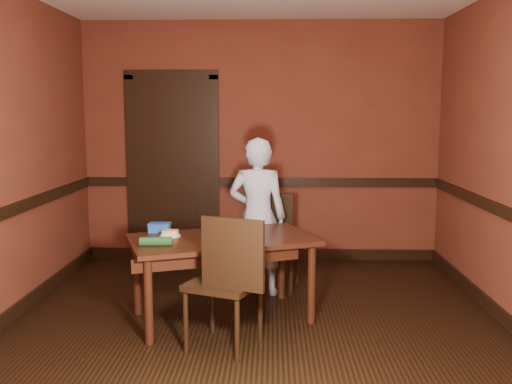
# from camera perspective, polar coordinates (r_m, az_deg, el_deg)

# --- Properties ---
(floor) EXTENTS (4.00, 4.50, 0.01)m
(floor) POSITION_cam_1_polar(r_m,az_deg,el_deg) (4.53, -0.13, -13.90)
(floor) COLOR black
(floor) RESTS_ON ground
(wall_back) EXTENTS (4.00, 0.02, 2.70)m
(wall_back) POSITION_cam_1_polar(r_m,az_deg,el_deg) (6.46, 0.48, 4.98)
(wall_back) COLOR brown
(wall_back) RESTS_ON ground
(wall_front) EXTENTS (4.00, 0.02, 2.70)m
(wall_front) POSITION_cam_1_polar(r_m,az_deg,el_deg) (1.99, -2.15, -1.85)
(wall_front) COLOR brown
(wall_front) RESTS_ON ground
(dado_back) EXTENTS (4.00, 0.03, 0.10)m
(dado_back) POSITION_cam_1_polar(r_m,az_deg,el_deg) (6.49, 0.48, 1.00)
(dado_back) COLOR black
(dado_back) RESTS_ON ground
(baseboard_back) EXTENTS (4.00, 0.03, 0.12)m
(baseboard_back) POSITION_cam_1_polar(r_m,az_deg,el_deg) (6.64, 0.47, -6.21)
(baseboard_back) COLOR black
(baseboard_back) RESTS_ON ground
(baseboard_left) EXTENTS (0.03, 4.50, 0.12)m
(baseboard_left) POSITION_cam_1_polar(r_m,az_deg,el_deg) (4.98, -24.15, -11.83)
(baseboard_left) COLOR black
(baseboard_left) RESTS_ON ground
(door) EXTENTS (1.05, 0.07, 2.20)m
(door) POSITION_cam_1_polar(r_m,az_deg,el_deg) (6.55, -8.32, 2.67)
(door) COLOR black
(door) RESTS_ON ground
(dining_table) EXTENTS (1.65, 1.28, 0.68)m
(dining_table) POSITION_cam_1_polar(r_m,az_deg,el_deg) (4.72, -3.39, -8.61)
(dining_table) COLOR black
(dining_table) RESTS_ON floor
(chair_far) EXTENTS (0.50, 0.50, 0.90)m
(chair_far) POSITION_cam_1_polar(r_m,az_deg,el_deg) (5.50, 2.04, -5.05)
(chair_far) COLOR black
(chair_far) RESTS_ON floor
(chair_near) EXTENTS (0.60, 0.60, 0.99)m
(chair_near) POSITION_cam_1_polar(r_m,az_deg,el_deg) (4.13, -3.25, -8.86)
(chair_near) COLOR black
(chair_near) RESTS_ON floor
(person) EXTENTS (0.57, 0.40, 1.46)m
(person) POSITION_cam_1_polar(r_m,az_deg,el_deg) (5.28, 0.15, -2.46)
(person) COLOR silver
(person) RESTS_ON floor
(sandwich_plate) EXTENTS (0.24, 0.24, 0.06)m
(sandwich_plate) POSITION_cam_1_polar(r_m,az_deg,el_deg) (4.58, -3.10, -4.49)
(sandwich_plate) COLOR white
(sandwich_plate) RESTS_ON dining_table
(sauce_jar) EXTENTS (0.08, 0.08, 0.09)m
(sauce_jar) POSITION_cam_1_polar(r_m,az_deg,el_deg) (4.47, -0.01, -4.37)
(sauce_jar) COLOR #6E9947
(sauce_jar) RESTS_ON dining_table
(cheese_saucer) EXTENTS (0.17, 0.17, 0.05)m
(cheese_saucer) POSITION_cam_1_polar(r_m,az_deg,el_deg) (4.72, -8.57, -4.16)
(cheese_saucer) COLOR white
(cheese_saucer) RESTS_ON dining_table
(food_tub) EXTENTS (0.18, 0.13, 0.08)m
(food_tub) POSITION_cam_1_polar(r_m,az_deg,el_deg) (4.89, -9.62, -3.52)
(food_tub) COLOR blue
(food_tub) RESTS_ON dining_table
(wrapped_veg) EXTENTS (0.25, 0.08, 0.07)m
(wrapped_veg) POSITION_cam_1_polar(r_m,az_deg,el_deg) (4.40, -9.99, -4.89)
(wrapped_veg) COLOR #1B5424
(wrapped_veg) RESTS_ON dining_table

